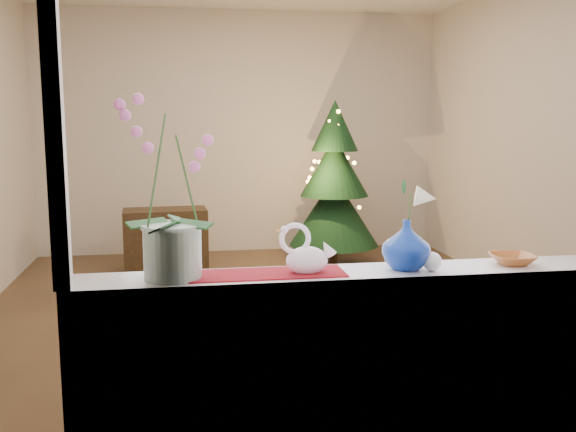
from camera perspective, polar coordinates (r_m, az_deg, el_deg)
name	(u,v)px	position (r m, az deg, el deg)	size (l,w,h in m)	color
ground	(270,315)	(5.07, -1.59, -8.76)	(5.00, 5.00, 0.00)	#3C2818
wall_back	(240,133)	(7.32, -4.33, 7.37)	(4.50, 0.10, 2.70)	beige
wall_front	(361,166)	(2.39, 6.51, 4.47)	(4.50, 0.10, 2.70)	beige
wall_right	(546,139)	(5.60, 21.95, 6.34)	(0.10, 5.00, 2.70)	beige
window_apron	(354,394)	(2.65, 5.91, -15.48)	(2.20, 0.08, 0.88)	white
windowsill	(350,276)	(2.58, 5.54, -5.32)	(2.20, 0.26, 0.04)	white
window_frame	(360,69)	(2.41, 6.46, 12.84)	(2.22, 0.06, 1.60)	white
runner	(255,274)	(2.51, -2.91, -5.18)	(0.70, 0.20, 0.01)	maroon
orchid_pot	(171,188)	(2.43, -10.38, 2.47)	(0.24, 0.24, 0.69)	white
swan	(307,250)	(2.50, 1.69, -3.01)	(0.23, 0.10, 0.19)	white
blue_vase	(406,241)	(2.61, 10.47, -2.20)	(0.22, 0.22, 0.23)	navy
lily	(408,191)	(2.58, 10.60, 2.22)	(0.13, 0.07, 0.17)	beige
paperweight	(432,261)	(2.62, 12.68, -3.96)	(0.08, 0.08, 0.08)	white
amber_dish	(512,260)	(2.83, 19.32, -3.71)	(0.15, 0.15, 0.04)	#985122
xmas_tree	(334,183)	(6.69, 4.13, 2.96)	(0.93, 0.93, 1.70)	black
side_table	(166,239)	(6.58, -10.82, -2.05)	(0.82, 0.41, 0.62)	black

